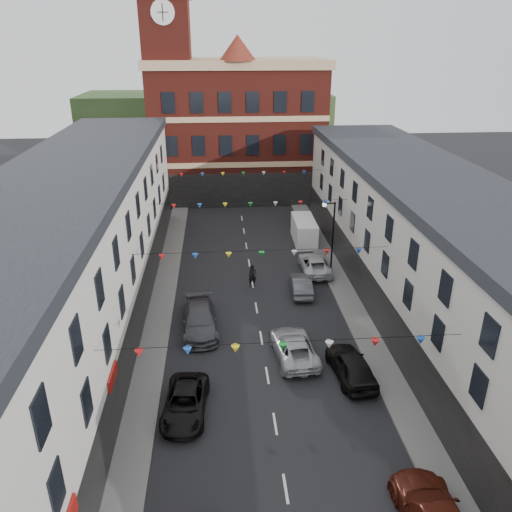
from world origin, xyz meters
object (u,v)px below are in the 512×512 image
object	(u,v)px
car_left_d	(200,320)
car_right_e	(301,285)
white_van	(304,231)
car_left_c	(185,403)
car_right_f	(315,264)
street_lamp	(330,227)
car_right_d	(351,365)
moving_car	(294,347)
car_left_e	(196,307)
pedestrian	(252,276)

from	to	relation	value
car_left_d	car_right_e	distance (m)	9.02
car_right_e	white_van	bearing A→B (deg)	-97.79
car_left_c	car_right_f	xyz separation A→B (m)	(9.92, 16.63, 0.06)
street_lamp	white_van	bearing A→B (deg)	98.10
car_right_d	car_left_d	bearing A→B (deg)	-39.18
car_left_c	moving_car	world-z (taller)	moving_car
street_lamp	car_left_d	bearing A→B (deg)	-140.30
car_right_e	street_lamp	bearing A→B (deg)	-124.31
car_left_c	car_right_e	xyz separation A→B (m)	(8.16, 12.93, 0.03)
street_lamp	car_right_d	xyz separation A→B (m)	(-1.78, -14.51, -3.10)
car_right_d	car_right_e	world-z (taller)	car_right_d
car_right_e	moving_car	bearing A→B (deg)	80.81
street_lamp	moving_car	world-z (taller)	street_lamp
car_left_c	car_right_d	world-z (taller)	car_right_d
car_right_f	car_right_e	bearing A→B (deg)	65.89
street_lamp	car_left_e	size ratio (longest dim) A/B	1.61
car_right_f	moving_car	size ratio (longest dim) A/B	1.00
car_left_d	pedestrian	distance (m)	7.40
white_van	car_right_d	bearing A→B (deg)	-90.89
car_left_c	car_left_d	world-z (taller)	car_left_d
car_left_c	car_left_d	bearing A→B (deg)	90.66
car_right_e	moving_car	world-z (taller)	moving_car
white_van	car_right_e	bearing A→B (deg)	-99.37
pedestrian	car_right_e	bearing A→B (deg)	-37.09
car_right_d	moving_car	size ratio (longest dim) A/B	0.93
white_van	pedestrian	world-z (taller)	white_van
pedestrian	car_left_d	bearing A→B (deg)	-138.68
car_left_e	pedestrian	xyz separation A→B (m)	(4.31, 4.13, 0.29)
car_left_d	moving_car	size ratio (longest dim) A/B	1.09
street_lamp	car_left_d	size ratio (longest dim) A/B	1.08
white_van	car_right_f	bearing A→B (deg)	-90.63
car_left_e	car_left_d	bearing A→B (deg)	-86.14
car_left_c	car_right_e	size ratio (longest dim) A/B	1.13
white_van	pedestrian	xyz separation A→B (m)	(-5.63, -9.18, -0.20)
car_left_d	car_right_e	size ratio (longest dim) A/B	1.33
car_right_d	car_right_e	size ratio (longest dim) A/B	1.14
car_right_f	white_van	xyz separation A→B (m)	(0.24, 6.87, 0.41)
street_lamp	car_right_e	size ratio (longest dim) A/B	1.44
car_right_d	car_right_e	xyz separation A→B (m)	(-1.17, 10.63, -0.12)
street_lamp	car_right_d	size ratio (longest dim) A/B	1.27
car_left_c	white_van	xyz separation A→B (m)	(10.16, 23.49, 0.47)
car_left_d	car_right_e	xyz separation A→B (m)	(7.59, 4.87, -0.12)
car_right_e	car_right_f	xyz separation A→B (m)	(1.76, 3.69, 0.03)
street_lamp	white_van	world-z (taller)	street_lamp
street_lamp	white_van	xyz separation A→B (m)	(-0.95, 6.68, -2.78)
car_right_e	car_right_f	bearing A→B (deg)	-112.58
street_lamp	car_right_f	bearing A→B (deg)	-170.92
moving_car	pedestrian	xyz separation A→B (m)	(-1.83, 9.76, 0.22)
car_left_d	car_right_d	world-z (taller)	car_right_d
street_lamp	car_right_e	distance (m)	5.84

